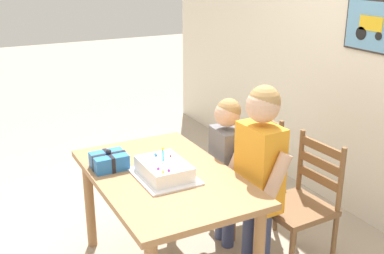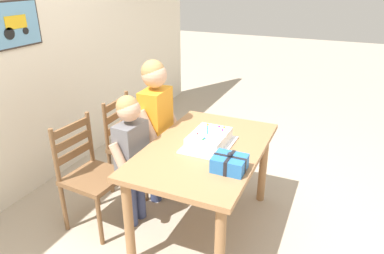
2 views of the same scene
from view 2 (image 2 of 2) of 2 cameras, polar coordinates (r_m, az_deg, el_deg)
ground_plane at (r=3.10m, az=1.94°, el=-15.81°), size 20.00×20.00×0.00m
back_wall at (r=3.53m, az=-26.11°, el=10.38°), size 6.40×0.11×2.60m
dining_table at (r=2.74m, az=2.12°, el=-5.32°), size 1.33×0.84×0.75m
birthday_cake at (r=2.69m, az=2.78°, el=-2.06°), size 0.44×0.34×0.19m
gift_box_red_large at (r=2.37m, az=6.11°, el=-5.85°), size 0.19×0.22×0.14m
chair_left at (r=3.00m, az=-16.15°, el=-7.42°), size 0.45×0.45×0.92m
chair_right at (r=3.43m, az=-9.64°, el=-2.65°), size 0.44×0.44×0.92m
child_older at (r=3.09m, az=-5.80°, el=1.40°), size 0.48×0.28×1.32m
child_younger at (r=2.83m, az=-9.73°, el=-3.60°), size 0.42×0.25×1.14m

